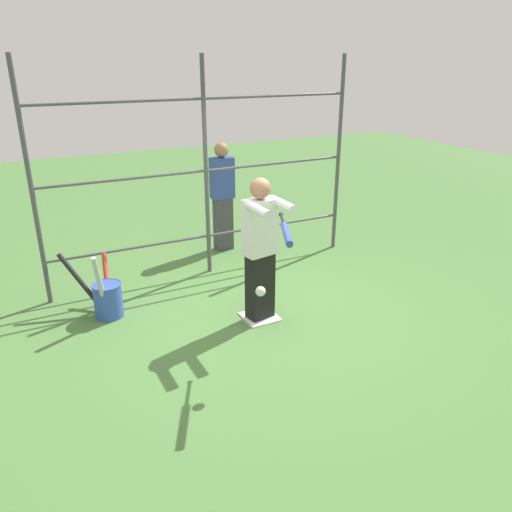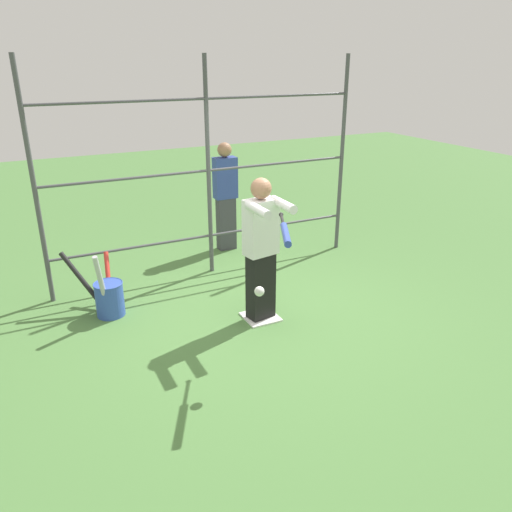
{
  "view_description": "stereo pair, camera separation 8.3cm",
  "coord_description": "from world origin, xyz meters",
  "px_view_note": "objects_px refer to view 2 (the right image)",
  "views": [
    {
      "loc": [
        2.49,
        4.73,
        2.95
      ],
      "look_at": [
        0.26,
        0.4,
        0.99
      ],
      "focal_mm": 35.0,
      "sensor_mm": 36.0,
      "label": 1
    },
    {
      "loc": [
        2.41,
        4.76,
        2.95
      ],
      "look_at": [
        0.26,
        0.4,
        0.99
      ],
      "focal_mm": 35.0,
      "sensor_mm": 36.0,
      "label": 2
    }
  ],
  "objects_px": {
    "baseball_bat_swinging": "(285,232)",
    "softball_in_flight": "(259,291)",
    "batter": "(262,246)",
    "bat_bucket": "(108,296)",
    "bystander_behind_fence": "(226,195)"
  },
  "relations": [
    {
      "from": "baseball_bat_swinging",
      "to": "bat_bucket",
      "type": "height_order",
      "value": "baseball_bat_swinging"
    },
    {
      "from": "baseball_bat_swinging",
      "to": "softball_in_flight",
      "type": "distance_m",
      "value": 0.61
    },
    {
      "from": "batter",
      "to": "softball_in_flight",
      "type": "distance_m",
      "value": 1.1
    },
    {
      "from": "baseball_bat_swinging",
      "to": "bat_bucket",
      "type": "xyz_separation_m",
      "value": [
        1.39,
        -1.86,
        -1.19
      ]
    },
    {
      "from": "bat_bucket",
      "to": "bystander_behind_fence",
      "type": "height_order",
      "value": "bystander_behind_fence"
    },
    {
      "from": "batter",
      "to": "bat_bucket",
      "type": "distance_m",
      "value": 1.99
    },
    {
      "from": "softball_in_flight",
      "to": "bystander_behind_fence",
      "type": "bearing_deg",
      "value": -107.8
    },
    {
      "from": "batter",
      "to": "baseball_bat_swinging",
      "type": "xyz_separation_m",
      "value": [
        0.23,
        0.94,
        0.5
      ]
    },
    {
      "from": "batter",
      "to": "bat_bucket",
      "type": "bearing_deg",
      "value": -29.43
    },
    {
      "from": "softball_in_flight",
      "to": "bat_bucket",
      "type": "bearing_deg",
      "value": -59.51
    },
    {
      "from": "batter",
      "to": "softball_in_flight",
      "type": "height_order",
      "value": "batter"
    },
    {
      "from": "softball_in_flight",
      "to": "bat_bucket",
      "type": "height_order",
      "value": "softball_in_flight"
    },
    {
      "from": "baseball_bat_swinging",
      "to": "softball_in_flight",
      "type": "xyz_separation_m",
      "value": [
        0.28,
        0.03,
        -0.54
      ]
    },
    {
      "from": "baseball_bat_swinging",
      "to": "bystander_behind_fence",
      "type": "distance_m",
      "value": 3.44
    },
    {
      "from": "batter",
      "to": "bystander_behind_fence",
      "type": "distance_m",
      "value": 2.43
    }
  ]
}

